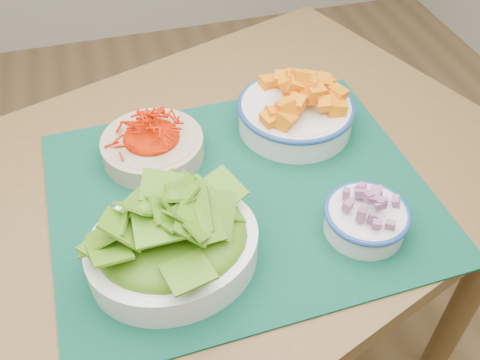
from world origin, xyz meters
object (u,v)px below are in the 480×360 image
Objects in this scene: table at (204,224)px; squash_bowl at (296,105)px; placemat at (240,194)px; carrot_bowl at (152,142)px; onion_bowl at (366,215)px; lettuce_bowl at (172,240)px.

table is 0.27m from squash_bowl.
squash_bowl is at bearing 41.99° from placemat.
carrot_bowl is at bearing -177.97° from squash_bowl.
onion_bowl is at bearing -59.09° from table.
lettuce_bowl reaches higher than squash_bowl.
squash_bowl is at bearing 2.03° from carrot_bowl.
squash_bowl is at bearing 93.43° from onion_bowl.
carrot_bowl is at bearing 78.42° from lettuce_bowl.
placemat reaches higher than table.
lettuce_bowl reaches higher than onion_bowl.
onion_bowl is (0.28, -0.02, -0.02)m from lettuce_bowl.
carrot_bowl is 0.23m from lettuce_bowl.
onion_bowl is at bearing -42.19° from carrot_bowl.
squash_bowl is 0.26m from onion_bowl.
onion_bowl is at bearing -39.69° from placemat.
table is 2.14× the size of placemat.
placemat is 2.73× the size of carrot_bowl.
table is at bearing 55.16° from lettuce_bowl.
placemat is 0.20m from squash_bowl.
squash_bowl is 0.36m from lettuce_bowl.
carrot_bowl reaches higher than placemat.
table is at bearing -156.16° from squash_bowl.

